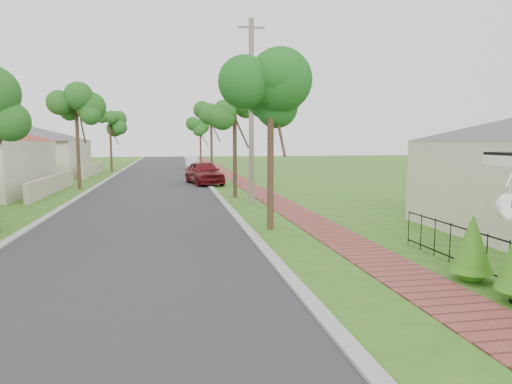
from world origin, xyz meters
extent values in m
plane|color=#2D6317|center=(0.00, 0.00, 0.00)|extent=(160.00, 160.00, 0.00)
cube|color=#28282B|center=(-3.00, 20.00, 0.00)|extent=(7.00, 120.00, 0.02)
cube|color=#9E9E99|center=(0.65, 20.00, 0.00)|extent=(0.30, 120.00, 0.10)
cube|color=#9E9E99|center=(-6.65, 20.00, 0.00)|extent=(0.30, 120.00, 0.10)
cube|color=brown|center=(3.25, 20.00, 0.00)|extent=(1.50, 120.00, 0.03)
cube|color=black|center=(4.90, 0.00, 0.95)|extent=(0.03, 8.00, 0.03)
cube|color=black|center=(4.90, 0.00, 0.15)|extent=(0.03, 8.00, 0.03)
cylinder|color=black|center=(4.90, 0.00, 0.50)|extent=(0.02, 0.02, 1.00)
cylinder|color=black|center=(4.90, 0.67, 0.50)|extent=(0.02, 0.02, 1.00)
cylinder|color=black|center=(4.90, 1.33, 0.50)|extent=(0.02, 0.02, 1.00)
cylinder|color=black|center=(4.90, 2.00, 0.50)|extent=(0.02, 0.02, 1.00)
cylinder|color=black|center=(4.90, 2.67, 0.50)|extent=(0.02, 0.02, 1.00)
cylinder|color=black|center=(4.90, 3.33, 0.50)|extent=(0.02, 0.02, 1.00)
cylinder|color=black|center=(4.90, 4.00, 0.50)|extent=(0.02, 0.02, 1.00)
cylinder|color=#382619|center=(1.50, 16.00, 2.27)|extent=(0.22, 0.22, 4.55)
sphere|color=#154E16|center=(1.50, 16.00, 4.68)|extent=(1.70, 1.70, 1.70)
cylinder|color=#382619|center=(1.50, 30.00, 2.45)|extent=(0.22, 0.22, 4.90)
sphere|color=#154E16|center=(1.50, 30.00, 5.04)|extent=(1.70, 1.70, 1.70)
cylinder|color=#382619|center=(1.50, 44.00, 2.10)|extent=(0.22, 0.22, 4.20)
sphere|color=#154E16|center=(1.50, 44.00, 4.32)|extent=(1.70, 1.70, 1.70)
cylinder|color=#382619|center=(-7.50, 22.00, 2.45)|extent=(0.22, 0.22, 4.90)
sphere|color=#154E16|center=(-7.50, 22.00, 5.04)|extent=(1.70, 1.70, 1.70)
cylinder|color=#382619|center=(-7.50, 38.00, 2.27)|extent=(0.22, 0.22, 4.55)
sphere|color=#154E16|center=(-7.50, 38.00, 4.68)|extent=(1.70, 1.70, 1.70)
sphere|color=#2F6C15|center=(4.45, 0.55, 0.31)|extent=(0.69, 0.69, 0.69)
cone|color=#2F6C15|center=(4.45, 0.55, 0.89)|extent=(0.78, 0.78, 1.15)
cube|color=#BFB299|center=(-8.60, 20.00, 0.50)|extent=(0.25, 10.00, 1.00)
cube|color=beige|center=(-15.00, 34.00, 1.50)|extent=(11.00, 10.00, 3.00)
pyramid|color=#4C4C51|center=(-15.00, 34.00, 3.80)|extent=(15.56, 15.56, 1.60)
cube|color=#BFB299|center=(-8.60, 34.00, 0.50)|extent=(0.25, 10.00, 1.00)
imported|color=maroon|center=(0.40, 23.47, 0.80)|extent=(2.80, 4.99, 1.60)
imported|color=silver|center=(0.40, 40.84, 0.66)|extent=(1.61, 4.06, 1.31)
cylinder|color=#382619|center=(1.45, 7.00, 2.16)|extent=(0.22, 0.22, 4.32)
sphere|color=#1C611C|center=(1.45, 7.00, 4.45)|extent=(2.15, 2.15, 2.15)
cylinder|color=slate|center=(1.90, 13.20, 4.27)|extent=(0.24, 0.24, 8.55)
cube|color=slate|center=(1.90, 13.20, 8.15)|extent=(1.20, 0.08, 0.08)
cylinder|color=white|center=(3.65, -1.40, 2.13)|extent=(0.02, 0.02, 0.31)
cylinder|color=white|center=(3.65, -1.40, 1.92)|extent=(0.44, 0.10, 0.44)
cylinder|color=white|center=(3.65, -1.45, 1.92)|extent=(0.37, 0.01, 0.37)
cylinder|color=white|center=(3.65, -1.34, 1.92)|extent=(0.37, 0.01, 0.37)
cube|color=black|center=(3.65, -1.46, 1.99)|extent=(0.01, 0.01, 0.15)
camera|label=1|loc=(-1.84, -7.97, 3.01)|focal=32.00mm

